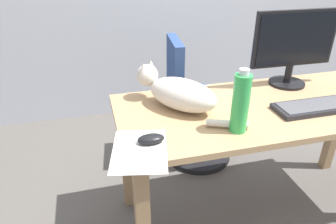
% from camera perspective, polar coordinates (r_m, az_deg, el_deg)
% --- Properties ---
extents(ground_plane, '(8.00, 8.00, 0.00)m').
position_cam_1_polar(ground_plane, '(2.06, 15.26, -16.97)').
color(ground_plane, '#59544F').
extents(desk, '(1.55, 0.64, 0.72)m').
position_cam_1_polar(desk, '(1.69, 17.84, -1.84)').
color(desk, tan).
rests_on(desk, ground_plane).
extents(office_chair, '(0.48, 0.48, 0.91)m').
position_cam_1_polar(office_chair, '(2.22, 4.64, 0.16)').
color(office_chair, black).
rests_on(office_chair, ground_plane).
extents(monitor, '(0.48, 0.20, 0.41)m').
position_cam_1_polar(monitor, '(1.85, 22.06, 11.22)').
color(monitor, black).
rests_on(monitor, desk).
extents(keyboard, '(0.44, 0.15, 0.03)m').
position_cam_1_polar(keyboard, '(1.68, 25.80, 0.92)').
color(keyboard, '#232328').
rests_on(keyboard, desk).
extents(cat, '(0.41, 0.49, 0.20)m').
position_cam_1_polar(cat, '(1.50, 1.90, 3.65)').
color(cat, silver).
rests_on(cat, desk).
extents(computer_mouse, '(0.11, 0.06, 0.04)m').
position_cam_1_polar(computer_mouse, '(1.25, -3.15, -4.94)').
color(computer_mouse, black).
rests_on(computer_mouse, desk).
extents(paper_sheet, '(0.27, 0.33, 0.00)m').
position_cam_1_polar(paper_sheet, '(1.22, -5.23, -7.02)').
color(paper_sheet, white).
rests_on(paper_sheet, desk).
extents(water_bottle, '(0.07, 0.07, 0.28)m').
position_cam_1_polar(water_bottle, '(1.31, 13.14, 1.62)').
color(water_bottle, green).
rests_on(water_bottle, desk).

